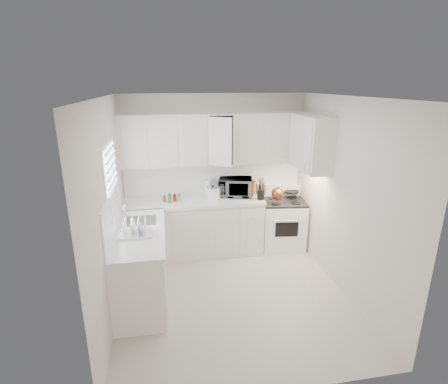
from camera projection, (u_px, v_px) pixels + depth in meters
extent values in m
plane|color=beige|center=(233.00, 295.00, 4.69)|extent=(3.20, 3.20, 0.00)
plane|color=white|center=(235.00, 97.00, 3.91)|extent=(3.20, 3.20, 0.00)
plane|color=beige|center=(215.00, 173.00, 5.80)|extent=(3.00, 0.00, 3.00)
plane|color=beige|center=(274.00, 270.00, 2.80)|extent=(3.00, 0.00, 3.00)
plane|color=beige|center=(109.00, 212.00, 4.05)|extent=(0.00, 3.20, 3.20)
plane|color=beige|center=(345.00, 198.00, 4.55)|extent=(0.00, 3.20, 3.20)
cube|color=silver|center=(194.00, 202.00, 5.56)|extent=(2.24, 0.64, 0.05)
cube|color=silver|center=(139.00, 233.00, 4.40)|extent=(0.64, 1.62, 0.05)
cube|color=silver|center=(215.00, 178.00, 5.82)|extent=(2.98, 0.02, 0.55)
cube|color=silver|center=(113.00, 212.00, 4.26)|extent=(0.02, 1.60, 0.55)
imported|color=gray|center=(235.00, 185.00, 5.73)|extent=(0.60, 0.42, 0.37)
cylinder|color=white|center=(208.00, 188.00, 5.74)|extent=(0.12, 0.12, 0.27)
cylinder|color=brown|center=(165.00, 195.00, 5.58)|extent=(0.06, 0.06, 0.13)
cylinder|color=#2A7F37|center=(169.00, 197.00, 5.51)|extent=(0.06, 0.06, 0.13)
cylinder|color=#A71619|center=(174.00, 195.00, 5.60)|extent=(0.06, 0.06, 0.13)
cylinder|color=gold|center=(179.00, 196.00, 5.53)|extent=(0.06, 0.06, 0.13)
cylinder|color=#A71619|center=(250.00, 188.00, 5.85)|extent=(0.06, 0.06, 0.19)
cylinder|color=gold|center=(254.00, 189.00, 5.80)|extent=(0.06, 0.06, 0.19)
cylinder|color=brown|center=(256.00, 188.00, 5.86)|extent=(0.06, 0.06, 0.19)
cylinder|color=black|center=(260.00, 189.00, 5.82)|extent=(0.06, 0.06, 0.19)
cylinder|color=brown|center=(262.00, 188.00, 5.88)|extent=(0.06, 0.06, 0.19)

